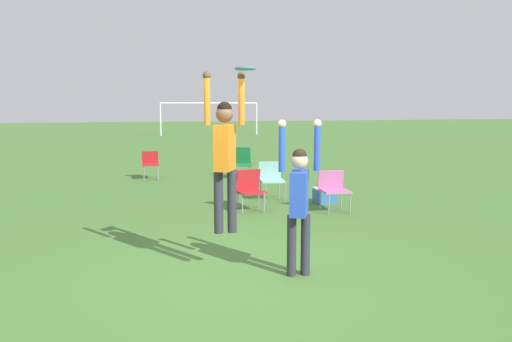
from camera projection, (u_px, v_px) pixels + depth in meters
ground_plane at (238, 277)px, 6.35m from camera, size 120.00×120.00×0.00m
person_jumping at (225, 149)px, 6.38m from camera, size 0.55×0.44×2.07m
person_defending at (299, 195)px, 6.27m from camera, size 0.56×0.46×1.99m
frisbee at (245, 69)px, 6.08m from camera, size 0.26×0.26×0.03m
camping_chair_0 at (243, 161)px, 14.80m from camera, size 0.70×0.77×0.92m
camping_chair_1 at (334, 187)px, 10.25m from camera, size 0.59×0.62×0.82m
camping_chair_2 at (250, 187)px, 10.37m from camera, size 0.62×0.66×0.83m
camping_chair_3 at (150, 162)px, 14.67m from camera, size 0.48×0.51×0.81m
camping_chair_4 at (271, 177)px, 11.56m from camera, size 0.59×0.63×0.86m
cooler_box at (325, 195)px, 11.10m from camera, size 0.47×0.35×0.35m
soccer_goal at (210, 110)px, 35.96m from camera, size 7.10×0.10×2.35m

